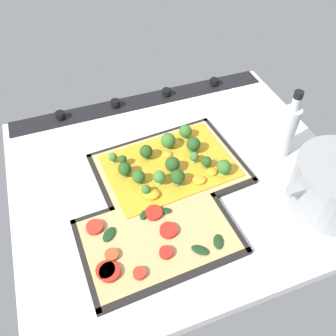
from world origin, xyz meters
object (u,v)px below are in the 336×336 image
baking_tray_front (169,169)px  cooking_pot (336,185)px  veggie_pizza_back (154,237)px  oil_bottle (287,130)px  broccoli_pizza (170,165)px  baking_tray_back (158,237)px

baking_tray_front → cooking_pot: 39.73cm
veggie_pizza_back → oil_bottle: (-41.01, -14.19, 6.94)cm
oil_bottle → cooking_pot: bearing=94.0°
baking_tray_front → broccoli_pizza: (-0.12, 0.12, 1.80)cm
baking_tray_front → oil_bottle: 31.89cm
oil_bottle → baking_tray_back: bearing=19.3°
broccoli_pizza → cooking_pot: bearing=144.4°
cooking_pot → oil_bottle: bearing=-86.0°
cooking_pot → baking_tray_front: bearing=-35.6°
broccoli_pizza → veggie_pizza_back: (10.48, 18.32, -1.05)cm
baking_tray_front → cooking_pot: cooking_pot is taller
baking_tray_front → baking_tray_back: size_ratio=1.10×
baking_tray_back → oil_bottle: size_ratio=1.77×
cooking_pot → oil_bottle: 18.73cm
broccoli_pizza → cooking_pot: 39.33cm
baking_tray_front → broccoli_pizza: broccoli_pizza is taller
baking_tray_back → baking_tray_front: bearing=-117.3°
baking_tray_front → oil_bottle: size_ratio=1.95×
cooking_pot → oil_bottle: size_ratio=1.37×
baking_tray_back → veggie_pizza_back: 1.19cm
cooking_pot → oil_bottle: oil_bottle is taller
baking_tray_back → veggie_pizza_back: veggie_pizza_back is taller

